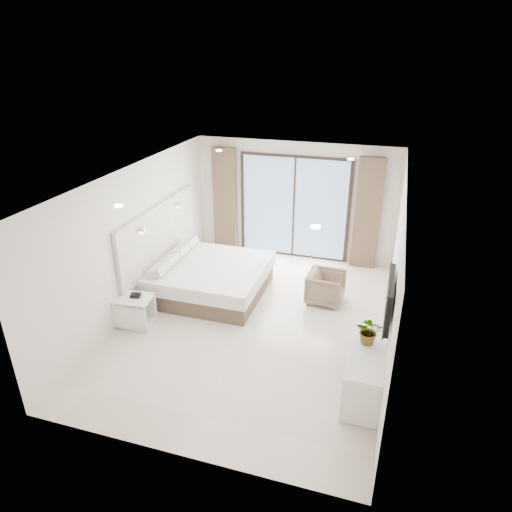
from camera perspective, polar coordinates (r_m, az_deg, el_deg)
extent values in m
plane|color=beige|center=(8.39, -0.18, -8.31)|extent=(6.20, 6.20, 0.00)
cube|color=silver|center=(10.53, 4.86, 6.86)|extent=(4.60, 0.02, 2.70)
cube|color=silver|center=(5.28, -10.53, -13.51)|extent=(4.60, 0.02, 2.70)
cube|color=silver|center=(8.64, -14.92, 1.97)|extent=(0.02, 6.20, 2.70)
cube|color=silver|center=(7.45, 16.97, -2.09)|extent=(0.02, 6.20, 2.70)
cube|color=white|center=(7.27, -0.21, 9.80)|extent=(4.60, 6.20, 0.02)
cube|color=silver|center=(9.33, -12.00, 2.67)|extent=(0.08, 3.00, 1.20)
cube|color=black|center=(6.28, 16.43, -5.20)|extent=(0.06, 1.00, 0.58)
cube|color=black|center=(6.28, 16.06, -5.15)|extent=(0.02, 1.04, 0.62)
cube|color=black|center=(10.55, 4.79, 6.04)|extent=(2.56, 0.04, 2.42)
cube|color=#80A1CC|center=(10.53, 4.75, 5.99)|extent=(2.40, 0.01, 2.30)
cube|color=brown|center=(10.89, -3.89, 6.94)|extent=(0.55, 0.14, 2.50)
cube|color=brown|center=(10.23, 13.74, 5.09)|extent=(0.55, 0.14, 2.50)
cylinder|color=white|center=(6.26, -16.79, 6.03)|extent=(0.12, 0.12, 0.02)
cylinder|color=white|center=(5.32, 7.43, 3.62)|extent=(0.12, 0.12, 0.02)
cylinder|color=white|center=(9.35, -4.66, 13.00)|extent=(0.12, 0.12, 0.02)
cylinder|color=white|center=(8.75, 11.76, 11.75)|extent=(0.12, 0.12, 0.02)
cube|color=brown|center=(9.32, -5.74, -3.61)|extent=(2.10, 2.00, 0.34)
cube|color=white|center=(9.17, -5.82, -1.93)|extent=(2.19, 2.08, 0.27)
cube|color=white|center=(8.84, -12.10, -1.96)|extent=(0.28, 0.42, 0.14)
cube|color=white|center=(9.20, -10.78, -0.76)|extent=(0.28, 0.42, 0.14)
cube|color=white|center=(9.57, -9.53, 0.39)|extent=(0.28, 0.42, 0.14)
cube|color=white|center=(9.94, -8.40, 1.42)|extent=(0.28, 0.42, 0.14)
cube|color=white|center=(8.34, -15.05, -5.21)|extent=(0.65, 0.55, 0.05)
cube|color=white|center=(8.60, -14.69, -8.07)|extent=(0.65, 0.55, 0.05)
cube|color=white|center=(8.32, -15.64, -7.43)|extent=(0.61, 0.12, 0.49)
cube|color=white|center=(8.63, -14.12, -5.98)|extent=(0.61, 0.12, 0.49)
cube|color=black|center=(8.34, -14.81, -4.77)|extent=(0.20, 0.17, 0.06)
cube|color=white|center=(6.71, 13.77, -10.98)|extent=(0.52, 1.65, 0.06)
cube|color=white|center=(6.37, 12.86, -17.61)|extent=(0.50, 0.06, 0.71)
cube|color=white|center=(7.54, 13.93, -10.15)|extent=(0.50, 0.06, 0.71)
imported|color=#33662D|center=(6.65, 13.98, -9.37)|extent=(0.37, 0.41, 0.32)
imported|color=#7C5E51|center=(8.96, 8.72, -3.72)|extent=(0.67, 0.71, 0.69)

